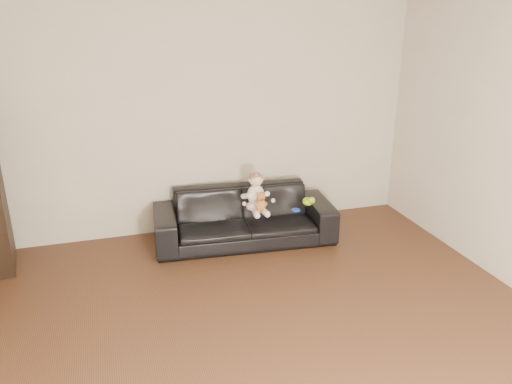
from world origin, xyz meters
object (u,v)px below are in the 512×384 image
object	(u,v)px
toy_green	(307,202)
toy_rattle	(307,203)
sofa	(244,216)
teddy_bear	(261,202)
baby	(256,195)
toy_blue_disc	(296,210)

from	to	relation	value
toy_green	toy_rattle	xyz separation A→B (m)	(-0.01, -0.01, -0.01)
sofa	toy_green	xyz separation A→B (m)	(0.71, -0.11, 0.14)
toy_green	sofa	bearing A→B (deg)	171.07
toy_green	toy_rattle	bearing A→B (deg)	-138.56
toy_green	teddy_bear	bearing A→B (deg)	-167.72
toy_rattle	sofa	bearing A→B (deg)	170.26
sofa	toy_green	size ratio (longest dim) A/B	14.63
baby	toy_blue_disc	bearing A→B (deg)	-14.56
toy_green	toy_rattle	distance (m)	0.02
teddy_bear	toy_green	xyz separation A→B (m)	(0.59, 0.13, -0.11)
baby	toy_rattle	size ratio (longest dim) A/B	5.60
sofa	toy_green	distance (m)	0.74
sofa	baby	bearing A→B (deg)	-39.37
teddy_bear	baby	bearing A→B (deg)	92.97
baby	toy_rattle	xyz separation A→B (m)	(0.59, -0.01, -0.15)
baby	toy_green	bearing A→B (deg)	-0.17
toy_green	toy_rattle	size ratio (longest dim) A/B	1.74
baby	toy_green	xyz separation A→B (m)	(0.60, -0.00, -0.15)
baby	toy_blue_disc	distance (m)	0.48
teddy_bear	toy_rattle	size ratio (longest dim) A/B	2.76
baby	toy_rattle	distance (m)	0.61
toy_blue_disc	toy_rattle	bearing A→B (deg)	30.35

